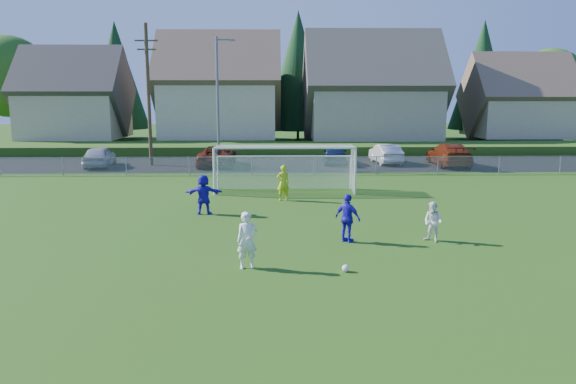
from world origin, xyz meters
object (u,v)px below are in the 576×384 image
object	(u,v)px
car_e	(335,154)
soccer_goal	(285,161)
player_blue_a	(348,218)
car_g	(449,154)
player_white_a	(247,240)
car_a	(99,156)
player_white_b	(433,222)
player_blue_b	(204,194)
car_c	(217,156)
car_f	(386,154)
goalkeeper	(283,183)
soccer_ball	(346,268)

from	to	relation	value
car_e	soccer_goal	bearing A→B (deg)	75.61
player_blue_a	car_e	size ratio (longest dim) A/B	0.41
player_blue_a	car_g	bearing A→B (deg)	-74.95
player_white_a	car_a	world-z (taller)	player_white_a
player_white_b	car_e	bearing A→B (deg)	141.84
player_blue_b	car_c	xyz separation A→B (m)	(-1.06, 16.16, -0.15)
car_g	soccer_goal	distance (m)	15.78
car_f	soccer_goal	distance (m)	14.03
player_white_a	soccer_goal	world-z (taller)	soccer_goal
car_a	car_g	size ratio (longest dim) A/B	0.77
goalkeeper	soccer_ball	bearing A→B (deg)	83.40
car_f	car_e	bearing A→B (deg)	-1.00
player_white_b	player_blue_b	distance (m)	9.97
player_blue_a	player_white_b	bearing A→B (deg)	-139.96
soccer_ball	car_f	xyz separation A→B (m)	(6.14, 25.42, 0.61)
player_blue_a	soccer_ball	bearing A→B (deg)	122.76
goalkeeper	car_f	world-z (taller)	goalkeeper
player_blue_a	car_a	distance (m)	25.51
player_blue_b	car_e	bearing A→B (deg)	-115.89
player_blue_b	car_f	xyz separation A→B (m)	(11.36, 17.28, -0.16)
soccer_ball	player_white_a	world-z (taller)	player_white_a
player_blue_a	car_f	size ratio (longest dim) A/B	0.39
player_blue_a	player_blue_b	size ratio (longest dim) A/B	0.98
car_a	car_g	distance (m)	25.01
soccer_ball	car_e	xyz separation A→B (m)	(2.35, 25.17, 0.61)
soccer_ball	car_g	bearing A→B (deg)	66.46
soccer_ball	player_blue_b	distance (m)	9.70
goalkeeper	soccer_goal	distance (m)	2.66
car_c	player_blue_a	bearing A→B (deg)	108.80
player_blue_a	soccer_goal	bearing A→B (deg)	-37.88
player_white_b	car_a	size ratio (longest dim) A/B	0.33
player_blue_a	player_blue_b	xyz separation A→B (m)	(-5.69, 4.77, 0.02)
soccer_ball	car_f	bearing A→B (deg)	76.41
goalkeeper	soccer_goal	size ratio (longest dim) A/B	0.24
player_white_a	car_f	size ratio (longest dim) A/B	0.40
player_blue_a	car_g	world-z (taller)	player_blue_a
soccer_ball	soccer_goal	world-z (taller)	soccer_goal
player_white_b	car_g	distance (m)	21.75
player_white_b	car_f	xyz separation A→B (m)	(2.63, 22.09, -0.00)
player_blue_b	soccer_goal	xyz separation A→B (m)	(3.63, 5.61, 0.75)
soccer_ball	car_e	bearing A→B (deg)	84.66
player_blue_a	car_f	world-z (taller)	player_blue_a
car_f	soccer_goal	bearing A→B (deg)	51.64
player_blue_b	car_c	world-z (taller)	player_blue_b
player_blue_b	car_c	size ratio (longest dim) A/B	0.33
goalkeeper	car_g	bearing A→B (deg)	-148.83
car_c	player_white_a	bearing A→B (deg)	98.87
soccer_ball	player_white_b	size ratio (longest dim) A/B	0.15
soccer_goal	player_white_a	bearing A→B (deg)	-95.79
soccer_ball	player_blue_a	size ratio (longest dim) A/B	0.13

